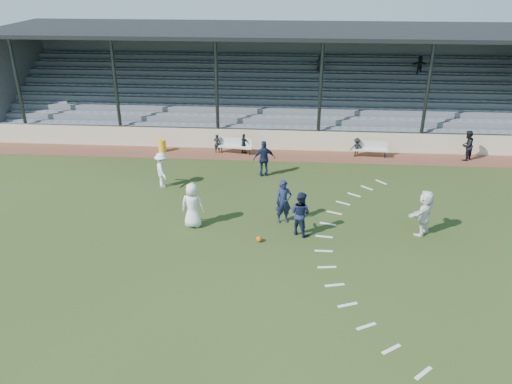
# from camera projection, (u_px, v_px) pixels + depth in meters

# --- Properties ---
(ground) EXTENTS (90.00, 90.00, 0.00)m
(ground) POSITION_uv_depth(u_px,v_px,m) (251.00, 248.00, 19.71)
(ground) COLOR #2B3B18
(ground) RESTS_ON ground
(cinder_track) EXTENTS (34.00, 2.00, 0.02)m
(cinder_track) POSITION_uv_depth(u_px,v_px,m) (266.00, 155.00, 29.22)
(cinder_track) COLOR brown
(cinder_track) RESTS_ON ground
(retaining_wall) EXTENTS (34.00, 0.18, 1.20)m
(retaining_wall) POSITION_uv_depth(u_px,v_px,m) (268.00, 140.00, 29.92)
(retaining_wall) COLOR beige
(retaining_wall) RESTS_ON ground
(bench_left) EXTENTS (2.04, 0.75, 0.95)m
(bench_left) POSITION_uv_depth(u_px,v_px,m) (236.00, 144.00, 29.23)
(bench_left) COLOR beige
(bench_left) RESTS_ON cinder_track
(bench_right) EXTENTS (2.02, 0.55, 0.95)m
(bench_right) POSITION_uv_depth(u_px,v_px,m) (370.00, 147.00, 28.75)
(bench_right) COLOR beige
(bench_right) RESTS_ON cinder_track
(trash_bin) EXTENTS (0.45, 0.45, 0.72)m
(trash_bin) POSITION_uv_depth(u_px,v_px,m) (162.00, 146.00, 29.62)
(trash_bin) COLOR yellow
(trash_bin) RESTS_ON cinder_track
(football) EXTENTS (0.24, 0.24, 0.24)m
(football) POSITION_uv_depth(u_px,v_px,m) (259.00, 239.00, 20.13)
(football) COLOR #D3560C
(football) RESTS_ON ground
(player_white_lead) EXTENTS (1.00, 0.68, 1.97)m
(player_white_lead) POSITION_uv_depth(u_px,v_px,m) (192.00, 205.00, 20.97)
(player_white_lead) COLOR white
(player_white_lead) RESTS_ON ground
(player_navy_lead) EXTENTS (0.81, 0.65, 1.94)m
(player_navy_lead) POSITION_uv_depth(u_px,v_px,m) (284.00, 202.00, 21.31)
(player_navy_lead) COLOR #161D3D
(player_navy_lead) RESTS_ON ground
(player_navy_mid) EXTENTS (1.16, 1.10, 1.89)m
(player_navy_mid) POSITION_uv_depth(u_px,v_px,m) (300.00, 213.00, 20.38)
(player_navy_mid) COLOR #161D3D
(player_navy_mid) RESTS_ON ground
(player_white_wing) EXTENTS (1.10, 1.34, 1.80)m
(player_white_wing) POSITION_uv_depth(u_px,v_px,m) (162.00, 170.00, 24.77)
(player_white_wing) COLOR white
(player_white_wing) RESTS_ON ground
(player_navy_wing) EXTENTS (1.21, 0.73, 1.93)m
(player_navy_wing) POSITION_uv_depth(u_px,v_px,m) (264.00, 159.00, 26.02)
(player_navy_wing) COLOR #161D3D
(player_navy_wing) RESTS_ON ground
(player_white_back) EXTENTS (1.60, 1.77, 1.95)m
(player_white_back) POSITION_uv_depth(u_px,v_px,m) (425.00, 213.00, 20.37)
(player_white_back) COLOR white
(player_white_back) RESTS_ON ground
(official) EXTENTS (1.06, 1.06, 1.73)m
(official) POSITION_uv_depth(u_px,v_px,m) (467.00, 145.00, 28.13)
(official) COLOR black
(official) RESTS_ON cinder_track
(sub_left_near) EXTENTS (0.43, 0.30, 1.12)m
(sub_left_near) POSITION_uv_depth(u_px,v_px,m) (217.00, 143.00, 29.36)
(sub_left_near) COLOR black
(sub_left_near) RESTS_ON cinder_track
(sub_left_far) EXTENTS (0.75, 0.50, 1.18)m
(sub_left_far) POSITION_uv_depth(u_px,v_px,m) (244.00, 144.00, 29.23)
(sub_left_far) COLOR black
(sub_left_far) RESTS_ON cinder_track
(sub_right) EXTENTS (0.77, 0.53, 1.10)m
(sub_right) POSITION_uv_depth(u_px,v_px,m) (357.00, 147.00, 28.82)
(sub_right) COLOR black
(sub_right) RESTS_ON cinder_track
(grandstand) EXTENTS (34.60, 9.00, 6.61)m
(grandstand) POSITION_uv_depth(u_px,v_px,m) (272.00, 95.00, 33.51)
(grandstand) COLOR slate
(grandstand) RESTS_ON ground
(penalty_arc) EXTENTS (3.89, 14.63, 0.01)m
(penalty_arc) POSITION_uv_depth(u_px,v_px,m) (356.00, 252.00, 19.42)
(penalty_arc) COLOR white
(penalty_arc) RESTS_ON ground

